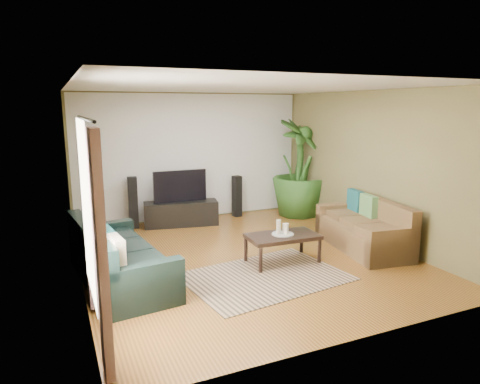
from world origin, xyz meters
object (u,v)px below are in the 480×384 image
vase (91,211)px  television (180,186)px  potted_plant (299,168)px  side_table (114,242)px  pedestal (92,227)px  sofa_left (120,253)px  tv_stand (181,214)px  coffee_table (282,248)px  speaker_right (237,196)px  speaker_left (133,203)px  sofa_right (363,224)px

vase → television: bearing=0.1°
potted_plant → side_table: 4.40m
pedestal → side_table: side_table is taller
sofa_left → tv_stand: bearing=-39.7°
sofa_left → television: (1.58, 2.48, 0.40)m
coffee_table → potted_plant: 3.17m
speaker_right → potted_plant: (1.31, -0.47, 0.61)m
speaker_right → pedestal: bearing=173.8°
sofa_left → speaker_right: size_ratio=2.48×
potted_plant → pedestal: size_ratio=6.56×
speaker_right → side_table: size_ratio=1.94×
tv_stand → speaker_right: speaker_right is taller
vase → sofa_left: bearing=-86.0°
television → potted_plant: potted_plant is taller
tv_stand → vase: (-1.75, 0.02, 0.23)m
coffee_table → television: 2.93m
speaker_left → sofa_right: bearing=-32.8°
tv_stand → side_table: tv_stand is taller
speaker_left → tv_stand: bearing=-5.9°
sofa_right → speaker_right: size_ratio=2.09×
potted_plant → pedestal: potted_plant is taller
sofa_right → television: size_ratio=1.74×
sofa_right → tv_stand: size_ratio=1.28×
television → speaker_right: television is taller
television → speaker_left: size_ratio=1.06×
sofa_right → vase: 4.98m
tv_stand → potted_plant: bearing=5.2°
coffee_table → side_table: 2.76m
speaker_left → side_table: (-0.60, -1.54, -0.28)m
sofa_right → speaker_right: speaker_right is taller
potted_plant → pedestal: (-4.41, 0.26, -0.91)m
sofa_left → potted_plant: (4.24, 2.22, 0.64)m
television → vase: television is taller
speaker_left → vase: 0.85m
sofa_right → coffee_table: size_ratio=1.72×
potted_plant → side_table: bearing=-165.6°
pedestal → vase: size_ratio=0.78×
coffee_table → speaker_left: size_ratio=1.07×
potted_plant → sofa_right: bearing=-94.9°
speaker_right → vase: bearing=173.8°
potted_plant → sofa_left: bearing=-152.4°
sofa_right → speaker_left: (-3.37, 2.89, 0.09)m
sofa_left → speaker_left: speaker_left is taller
tv_stand → sofa_left: bearing=-112.3°
speaker_left → potted_plant: size_ratio=0.48×
sofa_right → television: television is taller
side_table → pedestal: bearing=99.4°
coffee_table → side_table: (-2.38, 1.39, 0.01)m
sofa_left → television: television is taller
coffee_table → speaker_right: (0.49, 2.94, 0.23)m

